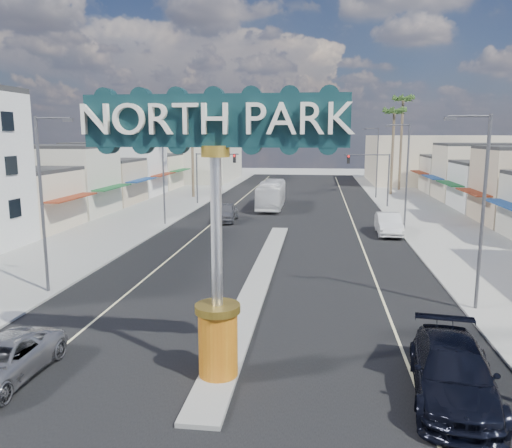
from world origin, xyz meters
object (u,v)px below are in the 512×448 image
(palm_left_far, at_px, (191,108))
(car_parked_left, at_px, (225,212))
(streetlight_l_near, at_px, (44,196))
(palm_right_mid, at_px, (394,116))
(palm_right_far, at_px, (403,104))
(suv_right, at_px, (453,372))
(streetlight_r_far, at_px, (376,159))
(streetlight_l_far, at_px, (215,158))
(streetlight_l_mid, at_px, (165,169))
(streetlight_r_mid, at_px, (405,171))
(suv_left, at_px, (1,361))
(city_bus, at_px, (271,195))
(traffic_signal_right, at_px, (372,169))
(traffic_signal_left, at_px, (212,168))
(car_parked_right, at_px, (389,224))
(streetlight_r_near, at_px, (480,203))

(palm_left_far, relative_size, car_parked_left, 2.55)
(streetlight_l_near, relative_size, palm_right_mid, 0.74)
(palm_right_far, relative_size, car_parked_left, 2.74)
(suv_right, bearing_deg, car_parked_left, 120.09)
(palm_left_far, xyz_separation_m, palm_right_far, (28.00, 12.00, 0.89))
(palm_left_far, xyz_separation_m, suv_right, (20.45, -48.33, -10.63))
(streetlight_r_far, xyz_separation_m, suv_right, (-2.98, -50.33, -4.20))
(streetlight_l_far, xyz_separation_m, palm_left_far, (-2.57, -2.00, 6.43))
(palm_left_far, bearing_deg, palm_right_mid, 12.99)
(streetlight_l_mid, height_order, palm_right_far, palm_right_far)
(streetlight_l_far, distance_m, streetlight_r_mid, 30.32)
(streetlight_r_mid, height_order, suv_left, streetlight_r_mid)
(palm_right_mid, bearing_deg, city_bus, -136.96)
(streetlight_l_near, height_order, palm_right_mid, palm_right_mid)
(streetlight_r_mid, xyz_separation_m, car_parked_left, (-15.93, 2.59, -4.19))
(traffic_signal_right, relative_size, palm_right_mid, 0.50)
(traffic_signal_left, xyz_separation_m, suv_right, (16.64, -42.33, -3.41))
(traffic_signal_left, relative_size, traffic_signal_right, 1.00)
(city_bus, bearing_deg, streetlight_r_mid, -44.54)
(streetlight_r_mid, bearing_deg, suv_left, -121.19)
(streetlight_r_far, height_order, car_parked_right, streetlight_r_far)
(streetlight_r_mid, distance_m, palm_right_mid, 26.71)
(streetlight_l_mid, bearing_deg, streetlight_r_mid, 0.00)
(streetlight_r_far, bearing_deg, suv_left, -109.00)
(palm_right_mid, bearing_deg, streetlight_l_mid, -132.03)
(streetlight_l_near, relative_size, streetlight_r_far, 1.00)
(streetlight_r_mid, height_order, streetlight_r_far, same)
(car_parked_left, bearing_deg, palm_left_far, 111.18)
(streetlight_r_far, bearing_deg, streetlight_l_near, -116.42)
(streetlight_r_mid, relative_size, palm_right_far, 0.64)
(streetlight_r_near, distance_m, suv_right, 9.80)
(palm_right_mid, distance_m, car_parked_right, 29.91)
(suv_left, distance_m, city_bus, 41.33)
(suv_left, height_order, car_parked_right, car_parked_right)
(streetlight_r_far, relative_size, car_parked_left, 1.75)
(streetlight_l_far, relative_size, city_bus, 0.84)
(streetlight_r_mid, bearing_deg, palm_right_far, 81.88)
(streetlight_l_near, xyz_separation_m, streetlight_l_far, (0.00, 42.00, 0.00))
(streetlight_r_far, relative_size, city_bus, 0.84)
(suv_right, height_order, city_bus, city_bus)
(suv_left, xyz_separation_m, suv_right, (14.58, 0.68, 0.18))
(suv_right, bearing_deg, streetlight_l_far, 116.92)
(palm_right_mid, distance_m, car_parked_left, 31.38)
(palm_right_mid, bearing_deg, car_parked_right, -98.13)
(traffic_signal_right, bearing_deg, streetlight_l_mid, -144.50)
(streetlight_l_mid, distance_m, city_bus, 15.09)
(car_parked_left, xyz_separation_m, car_parked_right, (14.50, -4.59, 0.00))
(streetlight_l_mid, distance_m, car_parked_left, 6.97)
(traffic_signal_right, xyz_separation_m, streetlight_r_mid, (1.25, -13.99, 0.79))
(streetlight_r_mid, bearing_deg, streetlight_l_near, -136.21)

